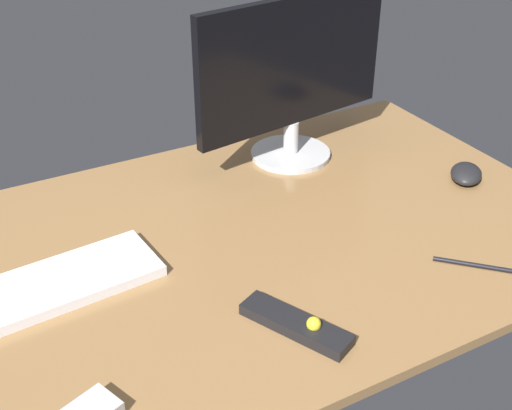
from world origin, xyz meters
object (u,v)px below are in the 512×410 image
object	(u,v)px
computer_mouse	(466,174)
keyboard	(59,283)
monitor	(293,74)
media_remote	(297,324)
pen	(475,265)

from	to	relation	value
computer_mouse	keyboard	bearing A→B (deg)	132.27
monitor	media_remote	xyz separation A→B (cm)	(-30.47, -52.20, -19.08)
computer_mouse	monitor	bearing A→B (deg)	89.72
keyboard	pen	bearing A→B (deg)	-28.74
monitor	computer_mouse	xyz separation A→B (cm)	(27.77, -28.61, -18.47)
pen	keyboard	bearing A→B (deg)	-159.01
monitor	computer_mouse	bearing A→B (deg)	-54.26
media_remote	pen	world-z (taller)	media_remote
keyboard	computer_mouse	xyz separation A→B (cm)	(88.56, -5.09, 0.70)
keyboard	pen	distance (cm)	73.73
monitor	pen	world-z (taller)	monitor
monitor	keyboard	size ratio (longest dim) A/B	1.45
monitor	computer_mouse	distance (cm)	43.94
computer_mouse	pen	xyz separation A→B (cm)	(-21.21, -24.92, -1.26)
monitor	pen	bearing A→B (deg)	-91.43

